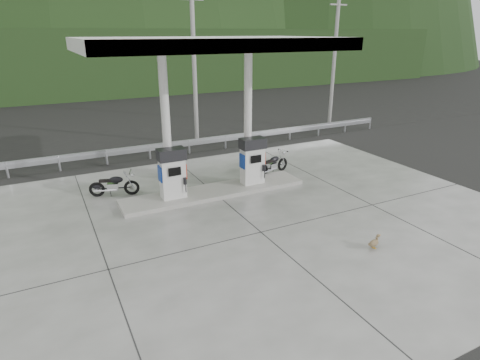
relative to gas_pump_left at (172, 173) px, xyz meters
name	(u,v)px	position (x,y,z in m)	size (l,w,h in m)	color
ground	(246,220)	(1.60, -2.50, -1.07)	(160.00, 160.00, 0.00)	black
forecourt_apron	(246,220)	(1.60, -2.50, -1.06)	(18.00, 14.00, 0.02)	slate
pump_island	(215,191)	(1.60, 0.00, -0.98)	(7.00, 1.40, 0.15)	gray
gas_pump_left	(172,173)	(0.00, 0.00, 0.00)	(0.95, 0.55, 1.80)	silver
gas_pump_right	(252,161)	(3.20, 0.00, 0.00)	(0.95, 0.55, 1.80)	silver
canopy_column_left	(166,126)	(0.00, 0.40, 1.60)	(0.30, 0.30, 5.00)	white
canopy_column_right	(248,118)	(3.20, 0.40, 1.60)	(0.30, 0.30, 5.00)	white
canopy_roof	(211,44)	(1.60, 0.00, 4.30)	(8.50, 5.00, 0.40)	white
guardrail	(169,142)	(1.60, 5.50, -0.36)	(26.00, 0.16, 1.42)	#A1A4A9
road	(151,140)	(1.60, 9.00, -1.07)	(60.00, 7.00, 0.01)	black
utility_pole_b	(194,68)	(3.60, 7.00, 2.93)	(0.22, 0.22, 8.00)	gray
utility_pole_c	(334,62)	(12.60, 7.00, 2.93)	(0.22, 0.22, 8.00)	gray
tree_band	(95,63)	(1.60, 27.50, 1.93)	(80.00, 6.00, 6.00)	black
forested_hills	(69,70)	(1.60, 57.50, -1.07)	(100.00, 40.00, 140.00)	black
motorcycle_left	(114,185)	(-1.79, 1.49, -0.65)	(1.69, 0.53, 0.80)	black
motorcycle_right	(273,165)	(4.69, 0.90, -0.64)	(1.72, 0.54, 0.82)	black
duck	(374,243)	(3.93, -5.78, -0.88)	(0.46, 0.13, 0.33)	brown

